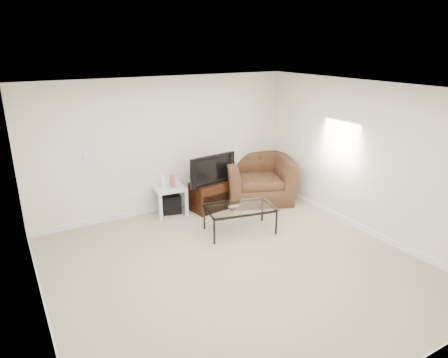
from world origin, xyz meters
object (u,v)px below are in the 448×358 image
tv_stand (209,196)px  subwoofer (171,203)px  recliner (257,172)px  television (210,169)px  side_table (170,200)px  coffee_table (240,219)px

tv_stand → subwoofer: 0.73m
subwoofer → recliner: 1.85m
tv_stand → television: size_ratio=0.73×
side_table → coffee_table: size_ratio=0.47×
coffee_table → subwoofer: bearing=116.6°
tv_stand → television: (0.00, -0.03, 0.56)m
television → subwoofer: television is taller
television → subwoofer: (-0.69, 0.27, -0.65)m
tv_stand → subwoofer: size_ratio=1.95×
side_table → coffee_table: (0.71, -1.33, -0.04)m
subwoofer → coffee_table: size_ratio=0.29×
tv_stand → coffee_table: tv_stand is taller
tv_stand → recliner: (1.11, -0.00, 0.31)m
subwoofer → recliner: recliner is taller
side_table → subwoofer: bearing=28.0°
television → subwoofer: 0.98m
side_table → coffee_table: side_table is taller
television → side_table: (-0.72, 0.25, -0.57)m
side_table → subwoofer: size_ratio=1.61×
side_table → coffee_table: bearing=-61.9°
side_table → subwoofer: 0.09m
tv_stand → recliner: recliner is taller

